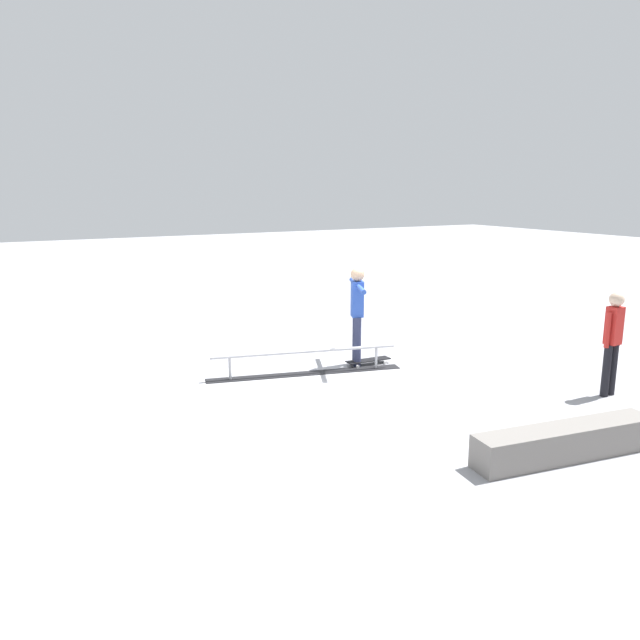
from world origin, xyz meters
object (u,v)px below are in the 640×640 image
Objects in this scene: skate_ledge at (566,442)px; grind_rail at (305,364)px; skater_main at (357,309)px; bystander_red_shirt at (613,338)px; skateboard_main at (368,360)px.

grind_rail is at bearing -75.10° from skate_ledge.
grind_rail is 1.29m from skater_main.
grind_rail is 1.38× the size of skate_ledge.
bystander_red_shirt is at bearing -119.03° from skater_main.
bystander_red_shirt is (-2.29, -1.17, 0.68)m from skate_ledge.
skater_main is (-1.01, -0.05, 0.80)m from grind_rail.
skate_ledge is 2.66m from bystander_red_shirt.
skate_ledge is 1.50× the size of bystander_red_shirt.
skate_ledge is 4.19m from skateboard_main.
skater_main is 2.08× the size of skateboard_main.
skateboard_main is 3.83m from bystander_red_shirt.
skater_main reaches higher than grind_rail.
grind_rail reaches higher than skate_ledge.
bystander_red_shirt is (-2.40, 3.10, -0.11)m from skater_main.
grind_rail reaches higher than skateboard_main.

